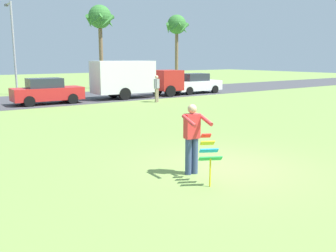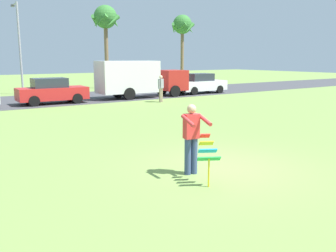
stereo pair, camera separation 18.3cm
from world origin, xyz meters
name	(u,v)px [view 2 (the right image)]	position (x,y,z in m)	size (l,w,h in m)	color
ground_plane	(224,168)	(0.00, 0.00, 0.00)	(120.00, 120.00, 0.00)	olive
road_strip	(35,100)	(0.00, 18.46, 0.01)	(120.00, 8.00, 0.01)	#424247
person_kite_flyer	(192,136)	(-1.03, 0.06, 0.95)	(0.62, 0.71, 1.73)	#384772
kite_held	(208,152)	(-1.18, -0.73, 0.75)	(0.63, 0.73, 1.12)	red
parked_car_red	(52,91)	(0.43, 16.06, 0.77)	(4.25, 1.94, 1.60)	red
parked_truck_red_cab	(138,78)	(6.61, 16.06, 1.41)	(6.77, 2.30, 2.62)	#B2231E
parked_car_white	(200,84)	(12.36, 16.06, 0.77)	(4.23, 1.89, 1.60)	white
palm_tree_centre_far	(105,20)	(8.34, 24.97, 6.22)	(2.58, 2.71, 7.57)	brown
palm_tree_far_left	(182,27)	(18.48, 26.84, 6.19)	(2.58, 2.71, 7.54)	brown
streetlight_pole	(19,42)	(0.34, 23.49, 4.00)	(0.24, 1.65, 7.00)	#9E9EA3
person_walker_near	(161,88)	(6.50, 12.93, 0.93)	(0.52, 0.36, 1.73)	gray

